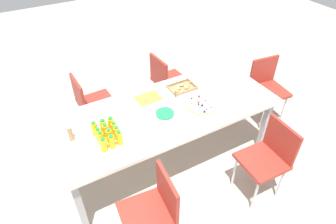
{
  "coord_description": "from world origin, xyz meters",
  "views": [
    {
      "loc": [
        -1.11,
        -2.01,
        2.56
      ],
      "look_at": [
        -0.02,
        -0.07,
        0.75
      ],
      "focal_mm": 31.12,
      "sensor_mm": 36.0,
      "label": 1
    }
  ],
  "objects_px": {
    "juice_bottle_5": "(117,133)",
    "snack_tray": "(182,88)",
    "chair_near_right": "(268,155)",
    "chair_near_left": "(154,208)",
    "juice_bottle_9": "(95,129)",
    "juice_bottle_8": "(114,129)",
    "juice_bottle_4": "(109,136)",
    "chair_far_left": "(91,101)",
    "juice_bottle_2": "(119,138)",
    "chair_end": "(267,85)",
    "juice_bottle_7": "(105,131)",
    "juice_bottle_0": "(104,145)",
    "napkin_stack": "(77,128)",
    "juice_bottle_10": "(103,126)",
    "chair_far_right": "(166,79)",
    "fruit_pizza": "(202,105)",
    "paper_folder": "(148,98)",
    "cardboard_tube": "(70,134)",
    "juice_bottle_3": "(101,138)",
    "juice_bottle_11": "(111,124)",
    "juice_bottle_6": "(99,134)",
    "plate_stack": "(165,113)",
    "party_table": "(166,114)",
    "juice_bottle_1": "(112,142)"
  },
  "relations": [
    {
      "from": "juice_bottle_5",
      "to": "snack_tray",
      "type": "distance_m",
      "value": 1.0
    },
    {
      "from": "chair_near_right",
      "to": "snack_tray",
      "type": "relative_size",
      "value": 2.87
    },
    {
      "from": "chair_near_left",
      "to": "juice_bottle_9",
      "type": "relative_size",
      "value": 5.5
    },
    {
      "from": "chair_near_left",
      "to": "juice_bottle_8",
      "type": "height_order",
      "value": "juice_bottle_8"
    },
    {
      "from": "juice_bottle_4",
      "to": "snack_tray",
      "type": "bearing_deg",
      "value": 21.64
    },
    {
      "from": "chair_far_left",
      "to": "juice_bottle_2",
      "type": "height_order",
      "value": "juice_bottle_2"
    },
    {
      "from": "juice_bottle_5",
      "to": "chair_near_left",
      "type": "bearing_deg",
      "value": -88.24
    },
    {
      "from": "chair_end",
      "to": "juice_bottle_7",
      "type": "relative_size",
      "value": 5.7
    },
    {
      "from": "juice_bottle_0",
      "to": "juice_bottle_2",
      "type": "bearing_deg",
      "value": 2.9
    },
    {
      "from": "juice_bottle_5",
      "to": "juice_bottle_8",
      "type": "relative_size",
      "value": 1.06
    },
    {
      "from": "napkin_stack",
      "to": "juice_bottle_10",
      "type": "bearing_deg",
      "value": -36.66
    },
    {
      "from": "chair_far_right",
      "to": "juice_bottle_0",
      "type": "relative_size",
      "value": 5.88
    },
    {
      "from": "juice_bottle_7",
      "to": "fruit_pizza",
      "type": "distance_m",
      "value": 1.01
    },
    {
      "from": "napkin_stack",
      "to": "paper_folder",
      "type": "relative_size",
      "value": 0.58
    },
    {
      "from": "chair_end",
      "to": "cardboard_tube",
      "type": "xyz_separation_m",
      "value": [
        -2.44,
        -0.02,
        0.3
      ]
    },
    {
      "from": "juice_bottle_3",
      "to": "juice_bottle_4",
      "type": "bearing_deg",
      "value": -4.38
    },
    {
      "from": "chair_far_right",
      "to": "fruit_pizza",
      "type": "height_order",
      "value": "chair_far_right"
    },
    {
      "from": "chair_end",
      "to": "chair_near_right",
      "type": "xyz_separation_m",
      "value": [
        -0.85,
        -0.9,
        0.0
      ]
    },
    {
      "from": "juice_bottle_2",
      "to": "juice_bottle_4",
      "type": "height_order",
      "value": "juice_bottle_2"
    },
    {
      "from": "chair_near_left",
      "to": "juice_bottle_11",
      "type": "xyz_separation_m",
      "value": [
        -0.02,
        0.81,
        0.29
      ]
    },
    {
      "from": "juice_bottle_4",
      "to": "juice_bottle_7",
      "type": "height_order",
      "value": "same"
    },
    {
      "from": "juice_bottle_11",
      "to": "juice_bottle_6",
      "type": "bearing_deg",
      "value": -152.78
    },
    {
      "from": "juice_bottle_6",
      "to": "juice_bottle_8",
      "type": "height_order",
      "value": "juice_bottle_8"
    },
    {
      "from": "juice_bottle_3",
      "to": "cardboard_tube",
      "type": "xyz_separation_m",
      "value": [
        -0.22,
        0.18,
        0.01
      ]
    },
    {
      "from": "juice_bottle_5",
      "to": "juice_bottle_11",
      "type": "height_order",
      "value": "juice_bottle_5"
    },
    {
      "from": "juice_bottle_8",
      "to": "cardboard_tube",
      "type": "height_order",
      "value": "cardboard_tube"
    },
    {
      "from": "plate_stack",
      "to": "juice_bottle_7",
      "type": "bearing_deg",
      "value": -178.96
    },
    {
      "from": "juice_bottle_6",
      "to": "juice_bottle_9",
      "type": "distance_m",
      "value": 0.07
    },
    {
      "from": "juice_bottle_7",
      "to": "juice_bottle_0",
      "type": "bearing_deg",
      "value": -115.0
    },
    {
      "from": "cardboard_tube",
      "to": "party_table",
      "type": "bearing_deg",
      "value": -1.88
    },
    {
      "from": "chair_near_right",
      "to": "juice_bottle_4",
      "type": "bearing_deg",
      "value": 64.65
    },
    {
      "from": "juice_bottle_7",
      "to": "fruit_pizza",
      "type": "relative_size",
      "value": 0.47
    },
    {
      "from": "juice_bottle_9",
      "to": "juice_bottle_6",
      "type": "bearing_deg",
      "value": -82.52
    },
    {
      "from": "juice_bottle_5",
      "to": "cardboard_tube",
      "type": "bearing_deg",
      "value": 152.32
    },
    {
      "from": "juice_bottle_1",
      "to": "paper_folder",
      "type": "relative_size",
      "value": 0.52
    },
    {
      "from": "chair_far_right",
      "to": "juice_bottle_10",
      "type": "xyz_separation_m",
      "value": [
        -1.11,
        -0.81,
        0.29
      ]
    },
    {
      "from": "juice_bottle_10",
      "to": "fruit_pizza",
      "type": "relative_size",
      "value": 0.44
    },
    {
      "from": "chair_near_right",
      "to": "juice_bottle_7",
      "type": "distance_m",
      "value": 1.54
    },
    {
      "from": "juice_bottle_9",
      "to": "juice_bottle_2",
      "type": "bearing_deg",
      "value": -54.97
    },
    {
      "from": "juice_bottle_10",
      "to": "snack_tray",
      "type": "relative_size",
      "value": 0.48
    },
    {
      "from": "chair_far_right",
      "to": "juice_bottle_7",
      "type": "distance_m",
      "value": 1.45
    },
    {
      "from": "chair_near_left",
      "to": "juice_bottle_3",
      "type": "bearing_deg",
      "value": 19.57
    },
    {
      "from": "juice_bottle_5",
      "to": "juice_bottle_8",
      "type": "distance_m",
      "value": 0.07
    },
    {
      "from": "party_table",
      "to": "juice_bottle_7",
      "type": "bearing_deg",
      "value": -173.26
    },
    {
      "from": "juice_bottle_3",
      "to": "juice_bottle_5",
      "type": "distance_m",
      "value": 0.15
    },
    {
      "from": "chair_far_left",
      "to": "paper_folder",
      "type": "distance_m",
      "value": 0.78
    },
    {
      "from": "juice_bottle_3",
      "to": "juice_bottle_11",
      "type": "distance_m",
      "value": 0.2
    },
    {
      "from": "chair_near_left",
      "to": "cardboard_tube",
      "type": "bearing_deg",
      "value": 29.8
    },
    {
      "from": "juice_bottle_0",
      "to": "party_table",
      "type": "bearing_deg",
      "value": 17.57
    },
    {
      "from": "chair_near_left",
      "to": "plate_stack",
      "type": "xyz_separation_m",
      "value": [
        0.52,
        0.75,
        0.24
      ]
    }
  ]
}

